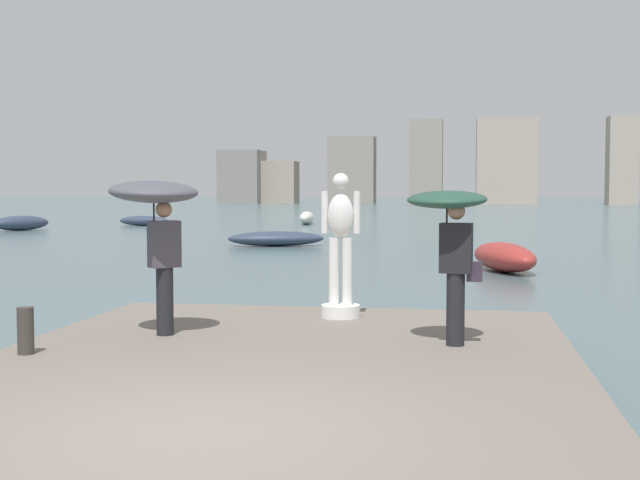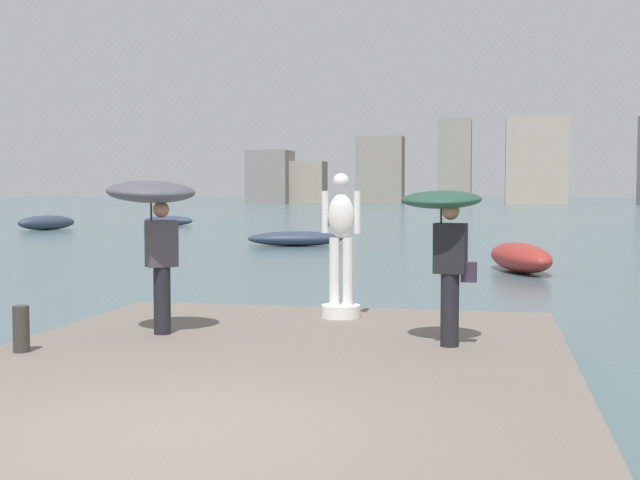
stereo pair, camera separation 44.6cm
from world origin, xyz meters
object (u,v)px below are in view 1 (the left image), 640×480
Objects in this scene: statue_white_figure at (341,255)px; boat_leftward at (307,218)px; boat_near at (276,239)px; boat_far at (504,257)px; boat_rightward at (20,223)px; mooring_bollard at (26,331)px; onlooker_left at (156,209)px; onlooker_right at (451,226)px; boat_mid at (144,221)px.

statue_white_figure is 43.24m from boat_leftward.
boat_far is (8.52, -9.24, 0.10)m from boat_near.
statue_white_figure is 21.81m from boat_near.
boat_rightward is (-22.32, 31.44, -0.90)m from statue_white_figure.
mooring_bollard is 0.15× the size of boat_leftward.
mooring_bollard is 0.15× the size of boat_rightward.
onlooker_left is 0.55× the size of boat_leftward.
boat_far is at bearing 75.92° from statue_white_figure.
boat_rightward is (-20.19, 33.35, -1.63)m from onlooker_left.
boat_near is (-7.16, 23.06, -1.55)m from onlooker_right.
boat_far is at bearing -37.79° from boat_rightward.
onlooker_right is 45.52m from boat_leftward.
boat_mid is (-12.20, 17.20, 0.01)m from boat_near.
statue_white_figure is at bearing -75.24° from boat_near.
statue_white_figure is 0.52× the size of boat_near.
mooring_bollard is 0.16× the size of boat_mid.
boat_far reaches higher than boat_mid.
onlooker_left is at bearing -58.81° from boat_rightward.
boat_rightward is at bearing 125.60° from onlooker_right.
boat_mid is 8.22m from boat_rightward.
statue_white_figure is at bearing -65.12° from boat_mid.
onlooker_left is at bearing 178.89° from onlooker_right.
mooring_bollard reaches higher than boat_near.
statue_white_figure is 1.12× the size of onlooker_right.
onlooker_right is at bearing -77.64° from boat_leftward.
statue_white_figure is 2.95m from onlooker_left.
statue_white_figure is 38.57m from boat_rightward.
onlooker_left reaches higher than boat_far.
boat_mid is (-19.36, 40.26, -1.54)m from onlooker_right.
statue_white_figure is 0.55× the size of boat_far.
onlooker_left is 14.75m from boat_far.
onlooker_right is (1.61, -1.99, 0.54)m from statue_white_figure.
onlooker_left is at bearing 54.11° from mooring_bollard.
onlooker_left reaches higher than onlooker_right.
boat_leftward is at bearing 96.18° from mooring_bollard.
mooring_bollard reaches higher than boat_rightward.
boat_leftward is (-11.10, 30.62, 0.02)m from boat_far.
boat_far is 1.07× the size of boat_rightward.
boat_far is at bearing -51.91° from boat_mid.
boat_mid is 33.59m from boat_far.
statue_white_figure is at bearing 129.01° from onlooker_right.
statue_white_figure is at bearing -54.63° from boat_rightward.
mooring_bollard is at bearing -133.32° from statue_white_figure.
mooring_bollard reaches higher than boat_leftward.
boat_mid is 0.97× the size of boat_rightward.
boat_leftward is at bearing 37.84° from boat_rightward.
mooring_bollard is 0.13× the size of boat_near.
boat_near is at bearing 104.76° from statue_white_figure.
onlooker_left is 0.52× the size of boat_far.
boat_rightward reaches higher than boat_mid.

